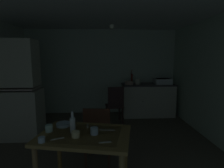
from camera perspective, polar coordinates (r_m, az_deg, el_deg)
The scene contains 24 objects.
ground_plane at distance 3.41m, azimuth -3.16°, elevation -19.75°, with size 5.21×5.21×0.00m, color brown.
wall_back at distance 5.17m, azimuth -3.32°, elevation 3.84°, with size 4.30×0.10×2.38m, color silver.
wall_right at distance 3.71m, azimuth 32.05°, elevation 0.65°, with size 0.10×4.31×2.38m, color beige.
ceiling_slab at distance 3.11m, azimuth -3.57°, elevation 23.71°, with size 4.30×4.31×0.10m, color silver.
hutch_cabinet at distance 4.00m, azimuth -27.80°, elevation -2.51°, with size 0.84×0.56×1.95m.
counter_cabinet at distance 5.09m, azimuth 11.34°, elevation -4.91°, with size 1.42×0.64×0.88m.
sink_basin at distance 5.11m, azimuth 15.90°, elevation 0.90°, with size 0.44×0.34×0.15m.
hand_pump at distance 4.93m, azimuth 6.35°, elevation 1.98°, with size 0.05×0.27×0.39m.
mixing_bowl_counter at distance 4.84m, azimuth 5.49°, elevation 0.36°, with size 0.23×0.23×0.08m, color tan.
stoneware_crock at distance 4.89m, azimuth 8.26°, elevation 0.76°, with size 0.13×0.13×0.15m, color beige.
dining_table at distance 2.18m, azimuth -8.71°, elevation -18.16°, with size 1.14×0.87×0.75m.
chair_far_side at distance 2.76m, azimuth -4.53°, elevation -15.80°, with size 0.44×0.44×0.91m.
chair_by_counter at distance 4.34m, azimuth 0.93°, elevation -6.50°, with size 0.45×0.45×0.93m.
serving_bowl_wide at distance 2.40m, azimuth -15.28°, elevation -12.36°, with size 0.18×0.18×0.04m, color #9EB2C6.
teacup_mint at distance 2.04m, azimuth -21.60°, elevation -16.24°, with size 0.07×0.07×0.06m, color #9EB2C6.
teacup_cream at distance 2.06m, azimuth -11.58°, elevation -15.43°, with size 0.09×0.09×0.07m, color beige.
mug_tall at distance 2.27m, azimuth -19.53°, elevation -13.18°, with size 0.08×0.08×0.08m, color #ADD1C1.
mug_dark at distance 2.09m, azimuth -5.67°, elevation -14.70°, with size 0.09×0.09×0.08m, color #9EB2C6.
glass_bottle at distance 2.16m, azimuth -12.49°, elevation -12.44°, with size 0.06×0.06×0.25m.
table_knife at distance 2.20m, azimuth -1.60°, elevation -14.50°, with size 0.19×0.02×0.01m, color silver.
teaspoon_near_bowl at distance 2.07m, azimuth -17.06°, elevation -16.40°, with size 0.14×0.02×0.01m, color beige.
teaspoon_by_cup at distance 1.92m, azimuth -2.18°, elevation -18.12°, with size 0.13×0.02×0.01m, color beige.
serving_spoon at distance 2.34m, azimuth -7.79°, elevation -13.14°, with size 0.14×0.02×0.01m, color beige.
pendant_bulb at distance 3.10m, azimuth -0.05°, elevation 17.90°, with size 0.08×0.08×0.08m, color #F9EFCC.
Camera 1 is at (0.01, -3.00, 1.62)m, focal length 28.59 mm.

